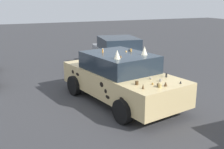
% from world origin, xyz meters
% --- Properties ---
extents(ground_plane, '(60.00, 60.00, 0.00)m').
position_xyz_m(ground_plane, '(0.00, 0.00, 0.00)').
color(ground_plane, '#38383A').
extents(art_car_decorated, '(4.65, 2.74, 1.77)m').
position_xyz_m(art_car_decorated, '(0.02, 0.00, 0.77)').
color(art_car_decorated, '#D8BC7F').
rests_on(art_car_decorated, ground).
extents(parked_sedan_near_right, '(4.44, 2.44, 1.41)m').
position_xyz_m(parked_sedan_near_right, '(3.80, -1.72, 0.70)').
color(parked_sedan_near_right, gray).
rests_on(parked_sedan_near_right, ground).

